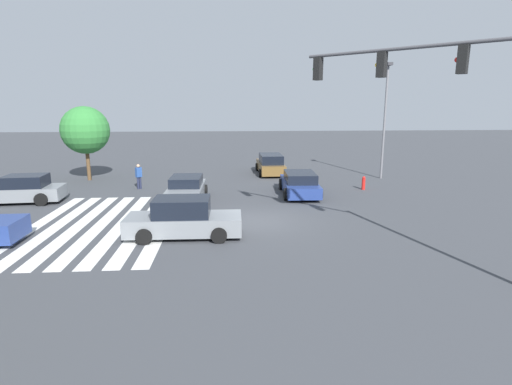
{
  "coord_description": "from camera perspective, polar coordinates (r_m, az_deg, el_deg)",
  "views": [
    {
      "loc": [
        17.89,
        -1.24,
        5.36
      ],
      "look_at": [
        0.0,
        0.0,
        1.37
      ],
      "focal_mm": 28.0,
      "sensor_mm": 36.0,
      "label": 1
    }
  ],
  "objects": [
    {
      "name": "crosswalk_markings",
      "position": [
        19.57,
        -21.2,
        -4.23
      ],
      "size": [
        10.68,
        6.3,
        0.01
      ],
      "rotation": [
        0.0,
        0.0,
        1.57
      ],
      "color": "silver",
      "rests_on": "ground_plane"
    },
    {
      "name": "car_5",
      "position": [
        31.29,
        2.09,
        4.04
      ],
      "size": [
        4.71,
        2.13,
        1.55
      ],
      "rotation": [
        0.0,
        0.0,
        3.16
      ],
      "color": "brown",
      "rests_on": "ground_plane"
    },
    {
      "name": "ground_plane",
      "position": [
        18.72,
        0.0,
        -4.11
      ],
      "size": [
        126.39,
        126.39,
        0.0
      ],
      "primitive_type": "plane",
      "color": "#3D3F44"
    },
    {
      "name": "fire_hydrant",
      "position": [
        26.37,
        15.11,
        1.32
      ],
      "size": [
        0.22,
        0.22,
        0.86
      ],
      "color": "red",
      "rests_on": "ground_plane"
    },
    {
      "name": "traffic_signal_mast",
      "position": [
        14.05,
        25.89,
        11.86
      ],
      "size": [
        5.67,
        5.67,
        7.39
      ],
      "rotation": [
        0.0,
        0.0,
        -2.36
      ],
      "color": "#47474C",
      "rests_on": "ground_plane"
    },
    {
      "name": "car_3",
      "position": [
        25.57,
        -30.47,
        0.31
      ],
      "size": [
        2.36,
        4.58,
        1.53
      ],
      "rotation": [
        0.0,
        0.0,
        -1.49
      ],
      "color": "gray",
      "rests_on": "ground_plane"
    },
    {
      "name": "tree_corner_a",
      "position": [
        30.77,
        -23.22,
        8.17
      ],
      "size": [
        3.32,
        3.32,
        5.22
      ],
      "color": "brown",
      "rests_on": "ground_plane"
    },
    {
      "name": "pedestrian",
      "position": [
        26.68,
        -16.41,
        2.38
      ],
      "size": [
        0.4,
        0.41,
        1.6
      ],
      "rotation": [
        0.0,
        0.0,
        0.73
      ],
      "color": "#232842",
      "rests_on": "ground_plane"
    },
    {
      "name": "street_light_pole_a",
      "position": [
        30.41,
        17.98,
        11.04
      ],
      "size": [
        0.8,
        0.36,
        8.17
      ],
      "color": "slate",
      "rests_on": "ground_plane"
    },
    {
      "name": "car_4",
      "position": [
        24.14,
        6.25,
        1.26
      ],
      "size": [
        4.78,
        2.3,
        1.38
      ],
      "rotation": [
        0.0,
        0.0,
        3.11
      ],
      "color": "navy",
      "rests_on": "ground_plane"
    },
    {
      "name": "car_0",
      "position": [
        16.65,
        -10.32,
        -3.78
      ],
      "size": [
        2.05,
        4.72,
        1.64
      ],
      "rotation": [
        0.0,
        0.0,
        1.56
      ],
      "color": "gray",
      "rests_on": "ground_plane"
    },
    {
      "name": "car_1",
      "position": [
        22.71,
        -9.96,
        0.37
      ],
      "size": [
        4.8,
        2.23,
        1.38
      ],
      "rotation": [
        0.0,
        0.0,
        -0.03
      ],
      "color": "gray",
      "rests_on": "ground_plane"
    }
  ]
}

